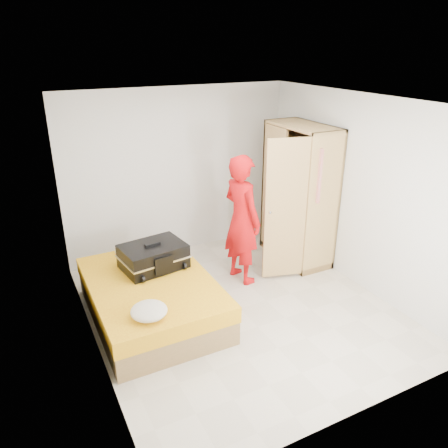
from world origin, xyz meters
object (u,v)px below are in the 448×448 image
bed (152,298)px  wardrobe (297,199)px  round_cushion (149,311)px  person (242,220)px  suitcase (153,256)px

bed → wardrobe: 2.66m
round_cushion → wardrobe: bearing=24.0°
person → round_cushion: (-1.69, -1.05, -0.34)m
wardrobe → suitcase: (-2.35, -0.19, -0.34)m
round_cushion → bed: bearing=71.1°
wardrobe → suitcase: size_ratio=2.42×
suitcase → bed: bearing=-123.9°
person → suitcase: (-1.30, -0.02, -0.26)m
bed → suitcase: bearing=64.1°
person → round_cushion: 2.02m
wardrobe → person: 1.07m
bed → person: size_ratio=1.10×
bed → round_cushion: round_cushion is taller
wardrobe → round_cushion: (-2.75, -1.22, -0.42)m
bed → person: bearing=12.7°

